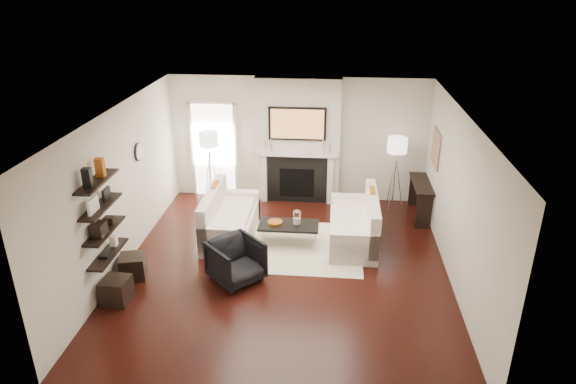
# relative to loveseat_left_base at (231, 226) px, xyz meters

# --- Properties ---
(room_envelope) EXTENTS (6.00, 6.00, 6.00)m
(room_envelope) POSITION_rel_loveseat_left_base_xyz_m (1.13, -1.03, 1.14)
(room_envelope) COLOR black
(room_envelope) RESTS_ON ground
(chimney_breast) EXTENTS (1.80, 0.25, 2.70)m
(chimney_breast) POSITION_rel_loveseat_left_base_xyz_m (1.13, 1.85, 1.14)
(chimney_breast) COLOR silver
(chimney_breast) RESTS_ON floor
(fireplace_surround) EXTENTS (1.30, 0.02, 1.04)m
(fireplace_surround) POSITION_rel_loveseat_left_base_xyz_m (1.13, 1.71, 0.31)
(fireplace_surround) COLOR black
(fireplace_surround) RESTS_ON floor
(firebox) EXTENTS (0.75, 0.02, 0.65)m
(firebox) POSITION_rel_loveseat_left_base_xyz_m (1.13, 1.71, 0.24)
(firebox) COLOR black
(firebox) RESTS_ON floor
(mantel_pilaster_l) EXTENTS (0.12, 0.08, 1.10)m
(mantel_pilaster_l) POSITION_rel_loveseat_left_base_xyz_m (0.41, 1.68, 0.34)
(mantel_pilaster_l) COLOR white
(mantel_pilaster_l) RESTS_ON floor
(mantel_pilaster_r) EXTENTS (0.12, 0.08, 1.10)m
(mantel_pilaster_r) POSITION_rel_loveseat_left_base_xyz_m (1.85, 1.68, 0.34)
(mantel_pilaster_r) COLOR white
(mantel_pilaster_r) RESTS_ON floor
(mantel_shelf) EXTENTS (1.70, 0.18, 0.07)m
(mantel_shelf) POSITION_rel_loveseat_left_base_xyz_m (1.13, 1.66, 0.91)
(mantel_shelf) COLOR white
(mantel_shelf) RESTS_ON chimney_breast
(tv_body) EXTENTS (1.20, 0.06, 0.70)m
(tv_body) POSITION_rel_loveseat_left_base_xyz_m (1.13, 1.69, 1.57)
(tv_body) COLOR black
(tv_body) RESTS_ON chimney_breast
(tv_screen) EXTENTS (1.10, 0.00, 0.62)m
(tv_screen) POSITION_rel_loveseat_left_base_xyz_m (1.13, 1.66, 1.57)
(tv_screen) COLOR #BF723F
(tv_screen) RESTS_ON tv_body
(candlestick_l_tall) EXTENTS (0.04, 0.04, 0.30)m
(candlestick_l_tall) POSITION_rel_loveseat_left_base_xyz_m (0.58, 1.67, 1.09)
(candlestick_l_tall) COLOR silver
(candlestick_l_tall) RESTS_ON mantel_shelf
(candlestick_l_short) EXTENTS (0.04, 0.04, 0.24)m
(candlestick_l_short) POSITION_rel_loveseat_left_base_xyz_m (0.45, 1.67, 1.06)
(candlestick_l_short) COLOR silver
(candlestick_l_short) RESTS_ON mantel_shelf
(candlestick_r_tall) EXTENTS (0.04, 0.04, 0.30)m
(candlestick_r_tall) POSITION_rel_loveseat_left_base_xyz_m (1.68, 1.67, 1.09)
(candlestick_r_tall) COLOR silver
(candlestick_r_tall) RESTS_ON mantel_shelf
(candlestick_r_short) EXTENTS (0.04, 0.04, 0.24)m
(candlestick_r_short) POSITION_rel_loveseat_left_base_xyz_m (1.81, 1.67, 1.06)
(candlestick_r_short) COLOR silver
(candlestick_r_short) RESTS_ON mantel_shelf
(hallway_panel) EXTENTS (0.90, 0.02, 2.10)m
(hallway_panel) POSITION_rel_loveseat_left_base_xyz_m (-0.72, 1.95, 0.84)
(hallway_panel) COLOR white
(hallway_panel) RESTS_ON floor
(door_trim_l) EXTENTS (0.06, 0.06, 2.16)m
(door_trim_l) POSITION_rel_loveseat_left_base_xyz_m (-1.20, 1.93, 0.84)
(door_trim_l) COLOR white
(door_trim_l) RESTS_ON floor
(door_trim_r) EXTENTS (0.06, 0.06, 2.16)m
(door_trim_r) POSITION_rel_loveseat_left_base_xyz_m (-0.24, 1.93, 0.84)
(door_trim_r) COLOR white
(door_trim_r) RESTS_ON floor
(door_trim_top) EXTENTS (1.02, 0.06, 0.06)m
(door_trim_top) POSITION_rel_loveseat_left_base_xyz_m (-0.72, 1.93, 1.92)
(door_trim_top) COLOR white
(door_trim_top) RESTS_ON wall_back
(rug) EXTENTS (2.60, 2.00, 0.01)m
(rug) POSITION_rel_loveseat_left_base_xyz_m (1.17, -0.30, -0.20)
(rug) COLOR #ECE6C2
(rug) RESTS_ON floor
(loveseat_left_base) EXTENTS (0.85, 1.80, 0.42)m
(loveseat_left_base) POSITION_rel_loveseat_left_base_xyz_m (0.00, 0.00, 0.00)
(loveseat_left_base) COLOR white
(loveseat_left_base) RESTS_ON floor
(loveseat_left_back) EXTENTS (0.18, 1.80, 0.80)m
(loveseat_left_back) POSITION_rel_loveseat_left_base_xyz_m (-0.33, 0.00, 0.32)
(loveseat_left_back) COLOR white
(loveseat_left_back) RESTS_ON floor
(loveseat_left_arm_n) EXTENTS (0.85, 0.18, 0.60)m
(loveseat_left_arm_n) POSITION_rel_loveseat_left_base_xyz_m (0.00, -0.81, 0.09)
(loveseat_left_arm_n) COLOR white
(loveseat_left_arm_n) RESTS_ON floor
(loveseat_left_arm_s) EXTENTS (0.85, 0.18, 0.60)m
(loveseat_left_arm_s) POSITION_rel_loveseat_left_base_xyz_m (0.00, 0.81, 0.09)
(loveseat_left_arm_s) COLOR white
(loveseat_left_arm_s) RESTS_ON floor
(loveseat_left_cushion) EXTENTS (0.63, 1.44, 0.10)m
(loveseat_left_cushion) POSITION_rel_loveseat_left_base_xyz_m (0.05, 0.00, 0.26)
(loveseat_left_cushion) COLOR white
(loveseat_left_cushion) RESTS_ON loveseat_left_base
(pillow_left_orange) EXTENTS (0.10, 0.42, 0.42)m
(pillow_left_orange) POSITION_rel_loveseat_left_base_xyz_m (-0.33, 0.30, 0.52)
(pillow_left_orange) COLOR #A65114
(pillow_left_orange) RESTS_ON loveseat_left_cushion
(pillow_left_charcoal) EXTENTS (0.10, 0.40, 0.40)m
(pillow_left_charcoal) POSITION_rel_loveseat_left_base_xyz_m (-0.33, -0.30, 0.51)
(pillow_left_charcoal) COLOR black
(pillow_left_charcoal) RESTS_ON loveseat_left_cushion
(loveseat_right_base) EXTENTS (0.85, 1.80, 0.42)m
(loveseat_right_base) POSITION_rel_loveseat_left_base_xyz_m (2.31, -0.00, 0.00)
(loveseat_right_base) COLOR white
(loveseat_right_base) RESTS_ON floor
(loveseat_right_back) EXTENTS (0.18, 1.80, 0.80)m
(loveseat_right_back) POSITION_rel_loveseat_left_base_xyz_m (2.65, -0.00, 0.32)
(loveseat_right_back) COLOR white
(loveseat_right_back) RESTS_ON floor
(loveseat_right_arm_n) EXTENTS (0.85, 0.18, 0.60)m
(loveseat_right_arm_n) POSITION_rel_loveseat_left_base_xyz_m (2.31, -0.81, 0.09)
(loveseat_right_arm_n) COLOR white
(loveseat_right_arm_n) RESTS_ON floor
(loveseat_right_arm_s) EXTENTS (0.85, 0.18, 0.60)m
(loveseat_right_arm_s) POSITION_rel_loveseat_left_base_xyz_m (2.31, 0.81, 0.09)
(loveseat_right_arm_s) COLOR white
(loveseat_right_arm_s) RESTS_ON floor
(loveseat_right_cushion) EXTENTS (0.63, 1.44, 0.10)m
(loveseat_right_cushion) POSITION_rel_loveseat_left_base_xyz_m (2.26, -0.00, 0.26)
(loveseat_right_cushion) COLOR white
(loveseat_right_cushion) RESTS_ON loveseat_right_base
(pillow_right_orange) EXTENTS (0.10, 0.42, 0.42)m
(pillow_right_orange) POSITION_rel_loveseat_left_base_xyz_m (2.65, 0.30, 0.52)
(pillow_right_orange) COLOR #A65114
(pillow_right_orange) RESTS_ON loveseat_right_cushion
(pillow_right_charcoal) EXTENTS (0.10, 0.40, 0.40)m
(pillow_right_charcoal) POSITION_rel_loveseat_left_base_xyz_m (2.65, -0.30, 0.51)
(pillow_right_charcoal) COLOR black
(pillow_right_charcoal) RESTS_ON loveseat_right_cushion
(coffee_table) EXTENTS (1.10, 0.55, 0.04)m
(coffee_table) POSITION_rel_loveseat_left_base_xyz_m (1.13, -0.22, 0.19)
(coffee_table) COLOR black
(coffee_table) RESTS_ON floor
(coffee_leg_nw) EXTENTS (0.02, 0.02, 0.38)m
(coffee_leg_nw) POSITION_rel_loveseat_left_base_xyz_m (0.63, -0.44, -0.02)
(coffee_leg_nw) COLOR silver
(coffee_leg_nw) RESTS_ON floor
(coffee_leg_ne) EXTENTS (0.02, 0.02, 0.38)m
(coffee_leg_ne) POSITION_rel_loveseat_left_base_xyz_m (1.63, -0.44, -0.02)
(coffee_leg_ne) COLOR silver
(coffee_leg_ne) RESTS_ON floor
(coffee_leg_sw) EXTENTS (0.02, 0.02, 0.38)m
(coffee_leg_sw) POSITION_rel_loveseat_left_base_xyz_m (0.63, -0.00, -0.02)
(coffee_leg_sw) COLOR silver
(coffee_leg_sw) RESTS_ON floor
(coffee_leg_se) EXTENTS (0.02, 0.02, 0.38)m
(coffee_leg_se) POSITION_rel_loveseat_left_base_xyz_m (1.63, -0.00, -0.02)
(coffee_leg_se) COLOR silver
(coffee_leg_se) RESTS_ON floor
(hurricane_glass) EXTENTS (0.14, 0.14, 0.25)m
(hurricane_glass) POSITION_rel_loveseat_left_base_xyz_m (1.28, -0.22, 0.35)
(hurricane_glass) COLOR white
(hurricane_glass) RESTS_ON coffee_table
(hurricane_candle) EXTENTS (0.09, 0.09, 0.13)m
(hurricane_candle) POSITION_rel_loveseat_left_base_xyz_m (1.28, -0.22, 0.29)
(hurricane_candle) COLOR white
(hurricane_candle) RESTS_ON coffee_table
(copper_bowl) EXTENTS (0.27, 0.27, 0.05)m
(copper_bowl) POSITION_rel_loveseat_left_base_xyz_m (0.88, -0.22, 0.24)
(copper_bowl) COLOR #B6651E
(copper_bowl) RESTS_ON coffee_table
(armchair) EXTENTS (1.03, 1.03, 0.77)m
(armchair) POSITION_rel_loveseat_left_base_xyz_m (0.38, -1.48, 0.18)
(armchair) COLOR black
(armchair) RESTS_ON floor
(lamp_left_post) EXTENTS (0.02, 0.02, 1.20)m
(lamp_left_post) POSITION_rel_loveseat_left_base_xyz_m (-0.72, 1.52, 0.39)
(lamp_left_post) COLOR silver
(lamp_left_post) RESTS_ON floor
(lamp_left_shade) EXTENTS (0.40, 0.40, 0.30)m
(lamp_left_shade) POSITION_rel_loveseat_left_base_xyz_m (-0.72, 1.52, 1.24)
(lamp_left_shade) COLOR white
(lamp_left_shade) RESTS_ON lamp_left_post
(lamp_left_leg_a) EXTENTS (0.25, 0.02, 1.23)m
(lamp_left_leg_a) POSITION_rel_loveseat_left_base_xyz_m (-0.61, 1.52, 0.39)
(lamp_left_leg_a) COLOR silver
(lamp_left_leg_a) RESTS_ON floor
(lamp_left_leg_b) EXTENTS (0.14, 0.22, 1.23)m
(lamp_left_leg_b) POSITION_rel_loveseat_left_base_xyz_m (-0.77, 1.61, 0.39)
(lamp_left_leg_b) COLOR silver
(lamp_left_leg_b) RESTS_ON floor
(lamp_left_leg_c) EXTENTS (0.14, 0.22, 1.23)m
(lamp_left_leg_c) POSITION_rel_loveseat_left_base_xyz_m (-0.77, 1.42, 0.39)
(lamp_left_leg_c) COLOR silver
(lamp_left_leg_c) RESTS_ON floor
(lamp_right_post) EXTENTS (0.02, 0.02, 1.20)m
(lamp_right_post) POSITION_rel_loveseat_left_base_xyz_m (3.18, 1.46, 0.39)
(lamp_right_post) COLOR silver
(lamp_right_post) RESTS_ON floor
(lamp_right_shade) EXTENTS (0.40, 0.40, 0.30)m
(lamp_right_shade) POSITION_rel_loveseat_left_base_xyz_m (3.18, 1.46, 1.24)
(lamp_right_shade) COLOR white
(lamp_right_shade) RESTS_ON lamp_right_post
(lamp_right_leg_a) EXTENTS (0.25, 0.02, 1.23)m
(lamp_right_leg_a) POSITION_rel_loveseat_left_base_xyz_m (3.29, 1.46, 0.39)
(lamp_right_leg_a) COLOR silver
(lamp_right_leg_a) RESTS_ON floor
(lamp_right_leg_b) EXTENTS (0.14, 0.22, 1.23)m
(lamp_right_leg_b) POSITION_rel_loveseat_left_base_xyz_m (3.13, 1.56, 0.39)
(lamp_right_leg_b) COLOR silver
(lamp_right_leg_b) RESTS_ON floor
(lamp_right_leg_c) EXTENTS (0.14, 0.22, 1.23)m
(lamp_right_leg_c) POSITION_rel_loveseat_left_base_xyz_m (3.13, 1.37, 0.39)
(lamp_right_leg_c) COLOR silver
(lamp_right_leg_c) RESTS_ON floor
(console_top) EXTENTS (0.35, 1.20, 0.04)m
(console_top) POSITION_rel_loveseat_left_base_xyz_m (3.70, 1.21, 0.52)
(console_top) COLOR black
(console_top) RESTS_ON floor
(console_leg_n) EXTENTS (0.30, 0.04, 0.71)m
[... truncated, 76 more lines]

